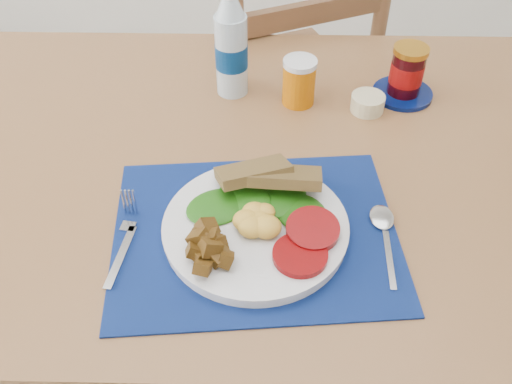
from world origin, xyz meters
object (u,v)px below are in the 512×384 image
juice_glass (299,83)px  chair_far (288,49)px  water_bottle (231,49)px  breakfast_plate (252,225)px  jam_on_saucer (406,75)px

juice_glass → chair_far: bearing=90.8°
water_bottle → breakfast_plate: bearing=-82.9°
chair_far → water_bottle: (-0.13, -0.41, 0.23)m
water_bottle → juice_glass: (0.14, -0.04, -0.05)m
chair_far → juice_glass: chair_far is taller
breakfast_plate → jam_on_saucer: bearing=42.2°
chair_far → juice_glass: bearing=67.0°
chair_far → water_bottle: chair_far is taller
jam_on_saucer → chair_far: bearing=118.3°
breakfast_plate → juice_glass: (0.08, 0.37, 0.02)m
breakfast_plate → jam_on_saucer: (0.30, 0.40, 0.03)m
breakfast_plate → juice_glass: bearing=66.6°
chair_far → breakfast_plate: chair_far is taller
chair_far → breakfast_plate: (-0.08, -0.81, 0.16)m
breakfast_plate → water_bottle: (-0.05, 0.41, 0.07)m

